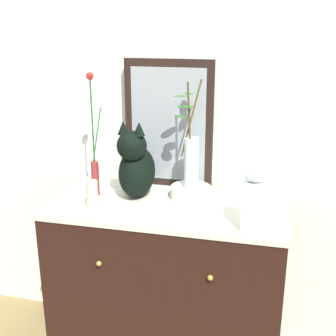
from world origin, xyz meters
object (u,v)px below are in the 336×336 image
object	(u,v)px
vase_glass_clear	(191,158)
candle_pillar	(92,194)
cat_sitting	(136,166)
bowl_porcelain	(191,193)
sideboard	(168,285)
vase_slim_green	(94,160)
jar_lidded_porcelain	(253,200)
mirror_leaning	(169,125)

from	to	relation	value
vase_glass_clear	candle_pillar	world-z (taller)	vase_glass_clear
cat_sitting	bowl_porcelain	xyz separation A→B (m)	(0.27, 0.04, -0.13)
sideboard	vase_glass_clear	xyz separation A→B (m)	(0.09, 0.09, 0.66)
sideboard	vase_slim_green	distance (m)	0.74
bowl_porcelain	candle_pillar	size ratio (longest dim) A/B	1.37
vase_glass_clear	candle_pillar	xyz separation A→B (m)	(-0.42, -0.22, -0.14)
jar_lidded_porcelain	candle_pillar	distance (m)	0.74
sideboard	vase_glass_clear	size ratio (longest dim) A/B	2.19
mirror_leaning	jar_lidded_porcelain	size ratio (longest dim) A/B	2.31
cat_sitting	candle_pillar	bearing A→B (deg)	-131.32
vase_slim_green	sideboard	bearing A→B (deg)	-4.86
sideboard	jar_lidded_porcelain	xyz separation A→B (m)	(0.40, -0.18, 0.58)
cat_sitting	candle_pillar	world-z (taller)	cat_sitting
sideboard	jar_lidded_porcelain	distance (m)	0.73
vase_glass_clear	sideboard	bearing A→B (deg)	-134.26
sideboard	bowl_porcelain	xyz separation A→B (m)	(0.09, 0.09, 0.48)
vase_slim_green	jar_lidded_porcelain	world-z (taller)	vase_slim_green
cat_sitting	vase_glass_clear	size ratio (longest dim) A/B	0.85
vase_slim_green	jar_lidded_porcelain	size ratio (longest dim) A/B	2.14
sideboard	cat_sitting	distance (m)	0.64
bowl_porcelain	candle_pillar	distance (m)	0.48
sideboard	vase_glass_clear	world-z (taller)	vase_glass_clear
sideboard	mirror_leaning	world-z (taller)	mirror_leaning
mirror_leaning	cat_sitting	xyz separation A→B (m)	(-0.12, -0.20, -0.17)
bowl_porcelain	jar_lidded_porcelain	world-z (taller)	jar_lidded_porcelain
jar_lidded_porcelain	vase_slim_green	bearing A→B (deg)	165.13
vase_glass_clear	jar_lidded_porcelain	distance (m)	0.42
vase_slim_green	bowl_porcelain	distance (m)	0.50
sideboard	vase_slim_green	bearing A→B (deg)	175.14
vase_glass_clear	vase_slim_green	bearing A→B (deg)	-172.65
mirror_leaning	jar_lidded_porcelain	distance (m)	0.66
vase_slim_green	vase_glass_clear	distance (m)	0.47
bowl_porcelain	candle_pillar	world-z (taller)	candle_pillar
vase_slim_green	vase_glass_clear	world-z (taller)	vase_slim_green
cat_sitting	vase_slim_green	bearing A→B (deg)	-174.28
mirror_leaning	vase_slim_green	xyz separation A→B (m)	(-0.32, -0.22, -0.14)
candle_pillar	bowl_porcelain	bearing A→B (deg)	27.38
vase_slim_green	bowl_porcelain	size ratio (longest dim) A/B	3.04
cat_sitting	vase_glass_clear	xyz separation A→B (m)	(0.26, 0.04, 0.05)
bowl_porcelain	vase_glass_clear	xyz separation A→B (m)	(-0.00, 0.00, 0.18)
sideboard	bowl_porcelain	size ratio (longest dim) A/B	5.69
sideboard	vase_slim_green	world-z (taller)	vase_slim_green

